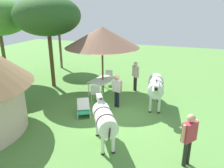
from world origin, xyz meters
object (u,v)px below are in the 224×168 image
(guest_beside_umbrella, at_px, (136,74))
(zebra_by_umbrella, at_px, (156,86))
(acacia_tree_right_background, at_px, (58,20))
(standing_watcher, at_px, (189,135))
(acacia_tree_far_lawn, at_px, (47,16))
(striped_lounge_chair, at_px, (84,110))
(patio_chair_near_lawn, at_px, (109,76))
(patio_dining_table, at_px, (103,81))
(zebra_nearest_camera, at_px, (104,119))
(guest_behind_table, at_px, (117,88))
(patio_chair_near_hut, at_px, (96,92))
(shade_umbrella, at_px, (102,37))

(guest_beside_umbrella, relative_size, zebra_by_umbrella, 0.71)
(guest_beside_umbrella, bearing_deg, acacia_tree_right_background, -153.71)
(standing_watcher, relative_size, acacia_tree_far_lawn, 0.33)
(striped_lounge_chair, bearing_deg, patio_chair_near_lawn, -113.84)
(guest_beside_umbrella, bearing_deg, acacia_tree_far_lawn, -119.81)
(standing_watcher, bearing_deg, patio_dining_table, 81.56)
(zebra_nearest_camera, distance_m, acacia_tree_right_background, 10.76)
(guest_behind_table, height_order, zebra_by_umbrella, zebra_by_umbrella)
(standing_watcher, xyz_separation_m, zebra_by_umbrella, (3.67, 1.50, 0.04))
(patio_chair_near_lawn, bearing_deg, standing_watcher, 121.36)
(standing_watcher, height_order, acacia_tree_far_lawn, acacia_tree_far_lawn)
(patio_chair_near_hut, relative_size, patio_chair_near_lawn, 1.00)
(guest_beside_umbrella, bearing_deg, striped_lounge_chair, -61.34)
(acacia_tree_far_lawn, bearing_deg, shade_umbrella, -89.88)
(zebra_nearest_camera, xyz_separation_m, acacia_tree_right_background, (8.06, 6.64, 2.61))
(shade_umbrella, distance_m, standing_watcher, 6.72)
(standing_watcher, bearing_deg, guest_behind_table, 83.08)
(guest_beside_umbrella, bearing_deg, patio_chair_near_hut, -73.85)
(zebra_nearest_camera, bearing_deg, striped_lounge_chair, 102.74)
(standing_watcher, bearing_deg, patio_chair_near_lawn, 75.38)
(patio_dining_table, xyz_separation_m, guest_behind_table, (-1.51, -1.29, 0.27))
(guest_beside_umbrella, distance_m, acacia_tree_right_background, 7.52)
(patio_chair_near_hut, distance_m, guest_beside_umbrella, 2.63)
(zebra_by_umbrella, distance_m, acacia_tree_far_lawn, 6.83)
(shade_umbrella, xyz_separation_m, acacia_tree_right_background, (3.69, 4.86, 0.55))
(guest_behind_table, relative_size, zebra_nearest_camera, 0.84)
(zebra_by_umbrella, height_order, acacia_tree_far_lawn, acacia_tree_far_lawn)
(guest_beside_umbrella, relative_size, zebra_nearest_camera, 0.89)
(shade_umbrella, relative_size, patio_chair_near_hut, 4.25)
(shade_umbrella, distance_m, guest_behind_table, 2.86)
(acacia_tree_far_lawn, bearing_deg, guest_behind_table, -108.73)
(patio_dining_table, relative_size, guest_beside_umbrella, 1.05)
(acacia_tree_far_lawn, bearing_deg, standing_watcher, -121.24)
(guest_beside_umbrella, height_order, acacia_tree_far_lawn, acacia_tree_far_lawn)
(patio_chair_near_lawn, bearing_deg, zebra_by_umbrella, 137.56)
(guest_beside_umbrella, xyz_separation_m, acacia_tree_far_lawn, (-0.83, 4.73, 2.98))
(standing_watcher, distance_m, zebra_by_umbrella, 3.97)
(patio_chair_near_lawn, height_order, guest_beside_umbrella, guest_beside_umbrella)
(shade_umbrella, relative_size, guest_behind_table, 2.44)
(acacia_tree_right_background, bearing_deg, guest_behind_table, -130.17)
(guest_beside_umbrella, xyz_separation_m, zebra_nearest_camera, (-5.19, -0.18, -0.05))
(guest_beside_umbrella, bearing_deg, patio_chair_near_lawn, -145.57)
(guest_behind_table, distance_m, acacia_tree_far_lawn, 5.57)
(patio_dining_table, bearing_deg, acacia_tree_right_background, 52.79)
(patio_chair_near_lawn, distance_m, standing_watcher, 7.53)
(acacia_tree_far_lawn, bearing_deg, acacia_tree_right_background, 25.13)
(guest_behind_table, height_order, zebra_nearest_camera, guest_behind_table)
(guest_beside_umbrella, distance_m, zebra_nearest_camera, 5.20)
(shade_umbrella, height_order, striped_lounge_chair, shade_umbrella)
(zebra_nearest_camera, height_order, acacia_tree_far_lawn, acacia_tree_far_lawn)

